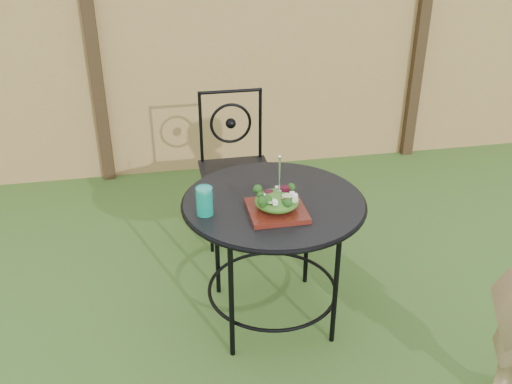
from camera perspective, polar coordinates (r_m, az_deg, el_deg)
ground at (r=3.17m, az=9.04°, el=-13.50°), size 60.00×60.00×0.00m
fence at (r=4.65m, az=0.80°, el=13.66°), size 8.00×0.12×1.90m
patio_table at (r=2.90m, az=1.75°, el=-3.19°), size 0.92×0.92×0.72m
patio_chair at (r=3.76m, az=-2.11°, el=2.96°), size 0.46×0.46×0.95m
salad_plate at (r=2.71m, az=2.08°, el=-1.86°), size 0.27×0.27×0.02m
salad at (r=2.69m, az=2.10°, el=-0.89°), size 0.21×0.21×0.08m
fork at (r=2.63m, az=2.36°, el=1.62°), size 0.01×0.01×0.18m
drinking_glass at (r=2.68m, az=-5.18°, el=-0.90°), size 0.08×0.08×0.14m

